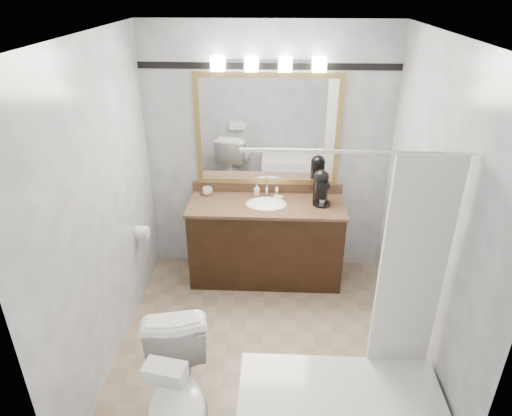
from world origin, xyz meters
name	(u,v)px	position (x,y,z in m)	size (l,w,h in m)	color
room	(263,216)	(0.00, 0.00, 1.25)	(2.42, 2.62, 2.52)	gray
vanity	(266,240)	(0.00, 1.02, 0.44)	(1.53, 0.58, 0.97)	black
mirror	(268,131)	(0.00, 1.28, 1.50)	(1.40, 0.04, 1.10)	tan
vanity_light_bar	(268,63)	(0.00, 1.23, 2.13)	(1.02, 0.14, 0.12)	silver
accent_stripe	(269,66)	(0.00, 1.29, 2.10)	(2.40, 0.01, 0.06)	black
bathtub	(342,414)	(0.55, -0.90, 0.28)	(1.30, 0.75, 1.96)	white
tp_roll	(143,232)	(-1.14, 0.66, 0.70)	(0.12, 0.12, 0.11)	white
toilet	(178,398)	(-0.51, -0.92, 0.39)	(0.44, 0.77, 0.79)	white
tissue_box	(165,372)	(-0.51, -1.12, 0.83)	(0.24, 0.13, 0.10)	white
coffee_maker	(321,186)	(0.52, 1.07, 1.02)	(0.17, 0.22, 0.34)	black
cup_left	(207,191)	(-0.60, 1.20, 0.89)	(0.10, 0.10, 0.08)	white
soap_bottle_a	(257,190)	(-0.10, 1.22, 0.90)	(0.05, 0.05, 0.11)	white
soap_bar	(279,197)	(0.12, 1.13, 0.86)	(0.09, 0.05, 0.03)	beige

